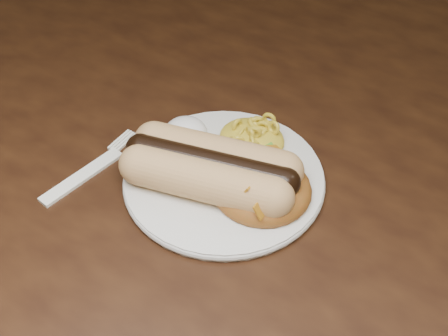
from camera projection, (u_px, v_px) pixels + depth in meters
The scene contains 7 objects.
table at pixel (343, 235), 0.71m from camera, with size 1.60×0.90×0.75m.
plate at pixel (224, 179), 0.64m from camera, with size 0.20×0.20×0.01m, color silver.
hotdog at pixel (211, 167), 0.61m from camera, with size 0.15×0.11×0.04m.
mac_and_cheese at pixel (252, 132), 0.66m from camera, with size 0.07×0.06×0.03m, color yellow.
sour_cream at pixel (185, 128), 0.66m from camera, with size 0.05×0.05×0.03m, color white.
taco_salad at pixel (262, 181), 0.60m from camera, with size 0.10×0.10×0.04m.
fork at pixel (82, 176), 0.64m from camera, with size 0.02×0.15×0.00m, color white.
Camera 1 is at (0.13, -0.45, 1.21)m, focal length 50.00 mm.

